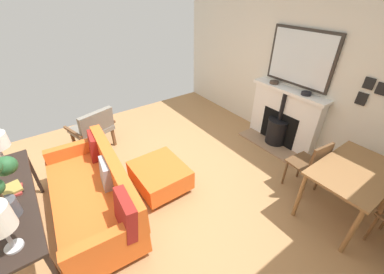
% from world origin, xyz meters
% --- Properties ---
extents(ground_plane, '(5.34, 5.29, 0.01)m').
position_xyz_m(ground_plane, '(0.00, 0.00, -0.00)').
color(ground_plane, '#A87A4C').
extents(wall_left, '(0.12, 5.29, 2.76)m').
position_xyz_m(wall_left, '(-2.67, 0.00, 1.38)').
color(wall_left, beige).
rests_on(wall_left, ground).
extents(fireplace, '(0.56, 1.37, 1.05)m').
position_xyz_m(fireplace, '(-2.47, 0.27, 0.46)').
color(fireplace, '#9E7A5B').
rests_on(fireplace, ground).
extents(mirror_over_mantel, '(0.04, 1.11, 0.88)m').
position_xyz_m(mirror_over_mantel, '(-2.58, 0.27, 1.55)').
color(mirror_over_mantel, '#2D2823').
extents(mantel_bowl_near, '(0.15, 0.15, 0.04)m').
position_xyz_m(mantel_bowl_near, '(-2.49, -0.06, 1.08)').
color(mantel_bowl_near, '#47382D').
rests_on(mantel_bowl_near, fireplace).
extents(mantel_bowl_far, '(0.15, 0.15, 0.05)m').
position_xyz_m(mantel_bowl_far, '(-2.49, 0.56, 1.08)').
color(mantel_bowl_far, black).
rests_on(mantel_bowl_far, fireplace).
extents(sofa, '(0.96, 1.91, 0.81)m').
position_xyz_m(sofa, '(0.80, -0.02, 0.34)').
color(sofa, '#B2B2B7').
rests_on(sofa, ground).
extents(ottoman, '(0.68, 0.77, 0.38)m').
position_xyz_m(ottoman, '(-0.07, 0.03, 0.23)').
color(ottoman, '#B2B2B7').
rests_on(ottoman, ground).
extents(armchair_accent, '(0.80, 0.74, 0.80)m').
position_xyz_m(armchair_accent, '(0.38, -1.49, 0.46)').
color(armchair_accent, brown).
rests_on(armchair_accent, ground).
extents(console_table, '(0.43, 1.74, 0.74)m').
position_xyz_m(console_table, '(1.57, -0.03, 0.66)').
color(console_table, black).
rests_on(console_table, ground).
extents(book_stack, '(0.27, 0.23, 0.05)m').
position_xyz_m(book_stack, '(1.57, -0.11, 0.76)').
color(book_stack, '#B23833').
rests_on(book_stack, console_table).
extents(dining_table, '(1.11, 0.72, 0.73)m').
position_xyz_m(dining_table, '(-1.74, 1.80, 0.63)').
color(dining_table, olive).
rests_on(dining_table, ground).
extents(dining_chair_near_fireplace, '(0.44, 0.44, 0.84)m').
position_xyz_m(dining_chair_near_fireplace, '(-1.73, 1.30, 0.50)').
color(dining_chair_near_fireplace, brown).
rests_on(dining_chair_near_fireplace, ground).
extents(photo_gallery_row, '(0.02, 0.30, 0.38)m').
position_xyz_m(photo_gallery_row, '(-2.60, 1.35, 1.35)').
color(photo_gallery_row, black).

